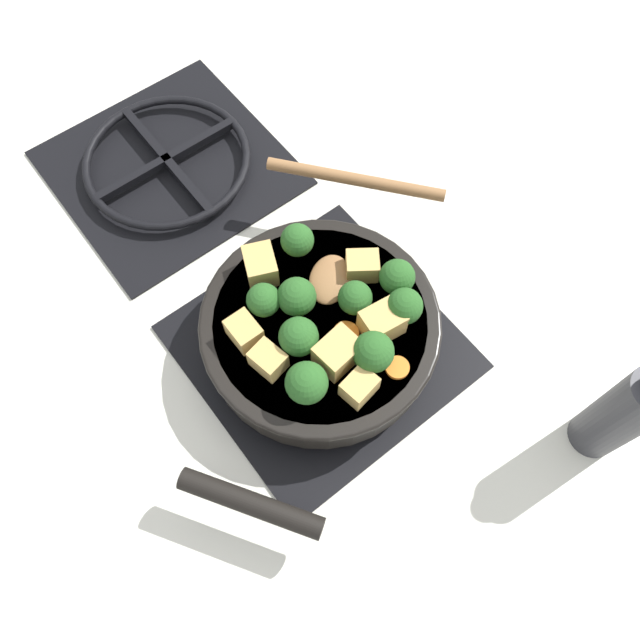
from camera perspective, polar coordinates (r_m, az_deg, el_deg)
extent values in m
plane|color=silver|center=(0.79, 0.00, -2.51)|extent=(2.40, 2.40, 0.00)
cube|color=black|center=(0.79, 0.00, -2.39)|extent=(0.31, 0.31, 0.01)
torus|color=black|center=(0.77, 0.00, -1.93)|extent=(0.24, 0.24, 0.01)
cube|color=black|center=(0.77, 0.00, -1.93)|extent=(0.01, 0.23, 0.01)
cube|color=black|center=(0.77, 0.00, -1.93)|extent=(0.23, 0.01, 0.01)
cube|color=black|center=(0.96, -13.64, 13.44)|extent=(0.31, 0.31, 0.01)
torus|color=black|center=(0.95, -13.85, 14.04)|extent=(0.24, 0.24, 0.01)
cube|color=black|center=(0.95, -13.85, 14.04)|extent=(0.01, 0.23, 0.01)
cube|color=black|center=(0.95, -13.85, 14.04)|extent=(0.23, 0.01, 0.01)
cylinder|color=black|center=(0.74, 0.00, -0.91)|extent=(0.28, 0.28, 0.05)
cylinder|color=brown|center=(0.74, 0.00, -0.78)|extent=(0.25, 0.25, 0.05)
torus|color=black|center=(0.72, 0.00, -0.14)|extent=(0.28, 0.28, 0.01)
cylinder|color=black|center=(0.67, -6.35, -16.31)|extent=(0.11, 0.14, 0.02)
ellipsoid|color=olive|center=(0.74, 0.90, 3.73)|extent=(0.08, 0.08, 0.01)
cylinder|color=olive|center=(0.82, 3.24, 12.72)|extent=(0.16, 0.19, 0.02)
cube|color=tan|center=(0.74, -5.46, 4.96)|extent=(0.05, 0.05, 0.04)
cube|color=tan|center=(0.69, -4.77, -3.67)|extent=(0.04, 0.04, 0.03)
cube|color=tan|center=(0.70, 5.70, -0.23)|extent=(0.05, 0.04, 0.04)
cube|color=tan|center=(0.70, -6.95, -1.06)|extent=(0.03, 0.04, 0.03)
cube|color=tan|center=(0.68, 1.63, -3.03)|extent=(0.05, 0.04, 0.04)
cube|color=tan|center=(0.67, 3.61, -6.12)|extent=(0.04, 0.03, 0.03)
cube|color=tan|center=(0.74, 3.88, 4.95)|extent=(0.05, 0.05, 0.03)
cylinder|color=#709956|center=(0.72, -5.05, 1.08)|extent=(0.01, 0.01, 0.01)
sphere|color=#285B23|center=(0.70, -5.19, 1.83)|extent=(0.04, 0.04, 0.04)
cylinder|color=#709956|center=(0.72, 3.14, 1.28)|extent=(0.01, 0.01, 0.01)
sphere|color=#285B23|center=(0.70, 3.22, 2.04)|extent=(0.04, 0.04, 0.04)
cylinder|color=#709956|center=(0.70, -1.91, -2.29)|extent=(0.01, 0.01, 0.01)
sphere|color=#285B23|center=(0.68, -1.97, -1.53)|extent=(0.04, 0.04, 0.04)
cylinder|color=#709956|center=(0.68, -1.20, -6.42)|extent=(0.01, 0.01, 0.01)
sphere|color=#285B23|center=(0.66, -1.23, -5.76)|extent=(0.05, 0.05, 0.05)
cylinder|color=#709956|center=(0.76, -2.04, 6.46)|extent=(0.01, 0.01, 0.01)
sphere|color=#285B23|center=(0.74, -2.09, 7.31)|extent=(0.04, 0.04, 0.04)
cylinder|color=#709956|center=(0.72, -2.08, 1.29)|extent=(0.01, 0.01, 0.01)
sphere|color=#285B23|center=(0.70, -2.14, 2.13)|extent=(0.05, 0.05, 0.05)
cylinder|color=#709956|center=(0.74, 6.88, 3.10)|extent=(0.01, 0.01, 0.01)
sphere|color=#285B23|center=(0.72, 7.06, 3.92)|extent=(0.04, 0.04, 0.04)
cylinder|color=#709956|center=(0.72, 7.51, 0.49)|extent=(0.01, 0.01, 0.01)
sphere|color=#285B23|center=(0.70, 7.72, 1.27)|extent=(0.04, 0.04, 0.04)
cylinder|color=#709956|center=(0.70, 4.74, -3.65)|extent=(0.01, 0.01, 0.01)
sphere|color=#285B23|center=(0.67, 4.89, -2.92)|extent=(0.05, 0.05, 0.05)
cylinder|color=orange|center=(0.70, 7.08, -4.34)|extent=(0.03, 0.03, 0.01)
cylinder|color=orange|center=(0.71, 2.38, -1.25)|extent=(0.03, 0.03, 0.01)
cylinder|color=#333338|center=(0.75, 25.82, -7.82)|extent=(0.05, 0.05, 0.17)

